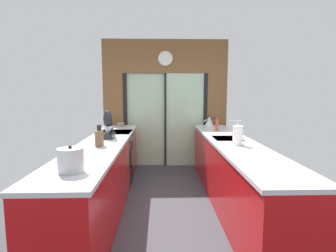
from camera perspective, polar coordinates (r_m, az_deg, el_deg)
name	(u,v)px	position (r m, az deg, el deg)	size (l,w,h in m)	color
ground_plane	(168,197)	(4.32, -0.03, -14.76)	(5.04, 7.60, 0.02)	#38383D
back_wall_unit	(165,96)	(5.81, -0.56, 6.40)	(2.64, 0.12, 2.70)	brown
left_counter_run	(101,177)	(3.80, -13.89, -10.50)	(0.62, 3.80, 0.92)	#AD0C0F
right_counter_run	(232,173)	(4.02, 13.38, -9.55)	(0.62, 3.80, 0.92)	#AD0C0F
sink_faucet	(239,126)	(4.16, 14.70, -0.09)	(0.19, 0.02, 0.26)	#B7BABC
oven_range	(115,158)	(4.86, -11.10, -6.63)	(0.60, 0.60, 0.92)	black
mixing_bowl	(121,125)	(5.42, -9.90, 0.26)	(0.18, 0.18, 0.08)	gray
knife_block	(99,138)	(3.54, -14.28, -2.51)	(0.08, 0.14, 0.28)	brown
stand_mixer	(108,128)	(4.11, -12.54, -0.33)	(0.17, 0.27, 0.42)	black
stock_pot	(71,160)	(2.49, -19.86, -6.79)	(0.23, 0.23, 0.23)	#B7BABC
kettle	(209,121)	(5.56, 8.75, 1.06)	(0.27, 0.19, 0.22)	#B7BABC
soap_bottle_near	(234,135)	(3.76, 13.86, -1.96)	(0.05, 0.05, 0.24)	#B23D2D
soap_bottle_far	(217,125)	(4.85, 10.30, 0.23)	(0.05, 0.05, 0.25)	#B23D2D
paper_towel_roll	(238,136)	(3.61, 14.54, -1.98)	(0.14, 0.14, 0.28)	#B7BABC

